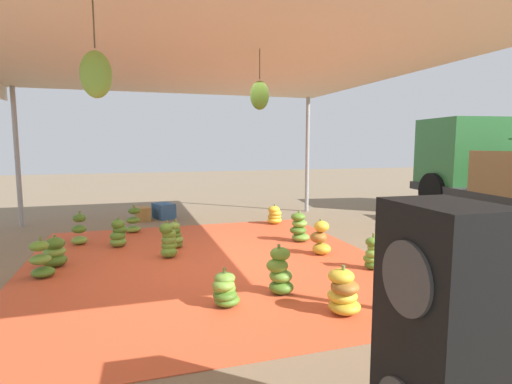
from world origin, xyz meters
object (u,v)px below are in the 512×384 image
at_px(banana_bunch_2, 280,272).
at_px(banana_bunch_7, 321,239).
at_px(banana_bunch_3, 372,254).
at_px(banana_bunch_12, 55,253).
at_px(banana_bunch_5, 133,221).
at_px(banana_bunch_0, 169,241).
at_px(banana_bunch_1, 79,231).
at_px(crate_1, 164,211).
at_px(banana_bunch_13, 275,215).
at_px(banana_bunch_4, 176,236).
at_px(banana_bunch_10, 299,228).
at_px(banana_bunch_8, 343,293).
at_px(speaker_stack, 440,342).
at_px(banana_bunch_6, 225,290).
at_px(banana_bunch_9, 118,234).
at_px(banana_bunch_11, 41,261).
at_px(crate_0, 143,214).

relative_size(banana_bunch_2, banana_bunch_7, 1.03).
xyz_separation_m(banana_bunch_3, banana_bunch_12, (-1.45, -4.23, -0.02)).
bearing_deg(banana_bunch_5, banana_bunch_0, 14.53).
bearing_deg(banana_bunch_3, banana_bunch_1, -123.61).
relative_size(banana_bunch_5, crate_1, 1.01).
height_order(banana_bunch_1, banana_bunch_7, banana_bunch_1).
bearing_deg(banana_bunch_1, banana_bunch_0, 48.48).
xyz_separation_m(banana_bunch_0, banana_bunch_13, (-1.96, 2.43, -0.06)).
xyz_separation_m(banana_bunch_4, crate_1, (-2.87, 0.02, -0.04)).
bearing_deg(banana_bunch_10, banana_bunch_12, -84.89).
bearing_deg(banana_bunch_3, banana_bunch_8, -43.43).
height_order(banana_bunch_1, banana_bunch_5, banana_bunch_1).
bearing_deg(banana_bunch_1, speaker_stack, 22.49).
height_order(banana_bunch_8, banana_bunch_13, banana_bunch_8).
xyz_separation_m(banana_bunch_2, banana_bunch_4, (-2.44, -0.94, -0.05)).
distance_m(banana_bunch_7, banana_bunch_10, 0.90).
bearing_deg(banana_bunch_4, banana_bunch_6, 5.52).
xyz_separation_m(banana_bunch_9, speaker_stack, (5.45, 1.75, 0.50)).
bearing_deg(banana_bunch_9, banana_bunch_11, -33.03).
relative_size(banana_bunch_1, speaker_stack, 0.41).
height_order(banana_bunch_11, crate_1, banana_bunch_11).
distance_m(banana_bunch_9, crate_1, 2.66).
xyz_separation_m(banana_bunch_0, banana_bunch_2, (1.92, 1.10, 0.00)).
relative_size(banana_bunch_7, banana_bunch_12, 1.26).
height_order(banana_bunch_9, banana_bunch_11, banana_bunch_11).
bearing_deg(banana_bunch_10, banana_bunch_0, -81.51).
relative_size(banana_bunch_1, banana_bunch_2, 1.01).
xyz_separation_m(banana_bunch_2, crate_0, (-5.20, -1.40, -0.11)).
height_order(banana_bunch_12, crate_1, banana_bunch_12).
relative_size(banana_bunch_2, banana_bunch_6, 1.39).
height_order(banana_bunch_8, banana_bunch_10, banana_bunch_10).
distance_m(banana_bunch_3, banana_bunch_4, 3.17).
bearing_deg(banana_bunch_12, banana_bunch_11, -8.63).
bearing_deg(banana_bunch_11, banana_bunch_7, 89.20).
bearing_deg(banana_bunch_2, banana_bunch_8, 31.17).
height_order(banana_bunch_4, banana_bunch_8, banana_bunch_8).
distance_m(banana_bunch_3, banana_bunch_7, 0.97).
bearing_deg(banana_bunch_1, banana_bunch_12, -8.30).
xyz_separation_m(banana_bunch_2, banana_bunch_7, (-1.37, 1.20, -0.01)).
relative_size(banana_bunch_6, banana_bunch_7, 0.74).
xyz_separation_m(banana_bunch_2, banana_bunch_13, (-3.88, 1.33, -0.06)).
bearing_deg(banana_bunch_11, banana_bunch_13, 120.89).
xyz_separation_m(banana_bunch_1, banana_bunch_7, (1.79, 3.71, 0.00)).
xyz_separation_m(banana_bunch_7, banana_bunch_10, (-0.89, 0.02, -0.01)).
xyz_separation_m(banana_bunch_0, speaker_stack, (4.55, 0.99, 0.46)).
relative_size(banana_bunch_8, crate_1, 0.92).
bearing_deg(banana_bunch_10, banana_bunch_1, -103.56).
height_order(banana_bunch_2, crate_0, banana_bunch_2).
relative_size(banana_bunch_1, banana_bunch_5, 1.06).
height_order(banana_bunch_2, banana_bunch_8, banana_bunch_2).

